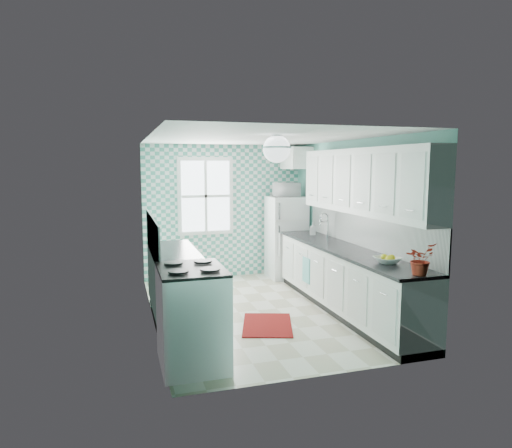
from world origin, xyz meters
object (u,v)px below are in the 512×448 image
object	(u,v)px
potted_plant	(420,259)
microwave	(287,190)
fridge	(286,237)
ceiling_light	(277,149)
stove	(192,315)
fruit_bowl	(387,260)
sink	(318,238)

from	to	relation	value
potted_plant	microwave	xyz separation A→B (m)	(-0.09, 3.86, 0.55)
fridge	ceiling_light	bearing A→B (deg)	-110.89
ceiling_light	stove	xyz separation A→B (m)	(-1.20, -0.74, -1.78)
fridge	fruit_bowl	bearing A→B (deg)	-86.03
sink	microwave	distance (m)	1.42
fridge	fruit_bowl	world-z (taller)	fridge
sink	microwave	xyz separation A→B (m)	(-0.09, 1.21, 0.74)
fridge	sink	size ratio (longest dim) A/B	2.89
fridge	stove	distance (m)	4.05
stove	microwave	size ratio (longest dim) A/B	2.23
microwave	fruit_bowl	bearing A→B (deg)	94.68
ceiling_light	sink	bearing A→B (deg)	48.69
microwave	sink	bearing A→B (deg)	97.52
microwave	potted_plant	bearing A→B (deg)	94.43
potted_plant	ceiling_light	bearing A→B (deg)	133.07
ceiling_light	potted_plant	distance (m)	2.13
fridge	sink	world-z (taller)	fridge
fridge	potted_plant	distance (m)	3.88
sink	potted_plant	size ratio (longest dim) A/B	1.52
fridge	fruit_bowl	xyz separation A→B (m)	(0.09, -3.25, 0.21)
ceiling_light	fridge	world-z (taller)	ceiling_light
fridge	stove	xyz separation A→B (m)	(-2.31, -3.32, -0.23)
ceiling_light	microwave	size ratio (longest dim) A/B	0.75
ceiling_light	fridge	xyz separation A→B (m)	(1.11, 2.58, -1.55)
sink	ceiling_light	bearing A→B (deg)	-133.17
ceiling_light	stove	size ratio (longest dim) A/B	0.34
fridge	microwave	xyz separation A→B (m)	(0.00, 0.00, 0.90)
stove	potted_plant	bearing A→B (deg)	-12.90
stove	fruit_bowl	world-z (taller)	stove
sink	fruit_bowl	distance (m)	2.04
fridge	sink	xyz separation A→B (m)	(0.09, -1.21, 0.16)
fruit_bowl	potted_plant	world-z (taller)	potted_plant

